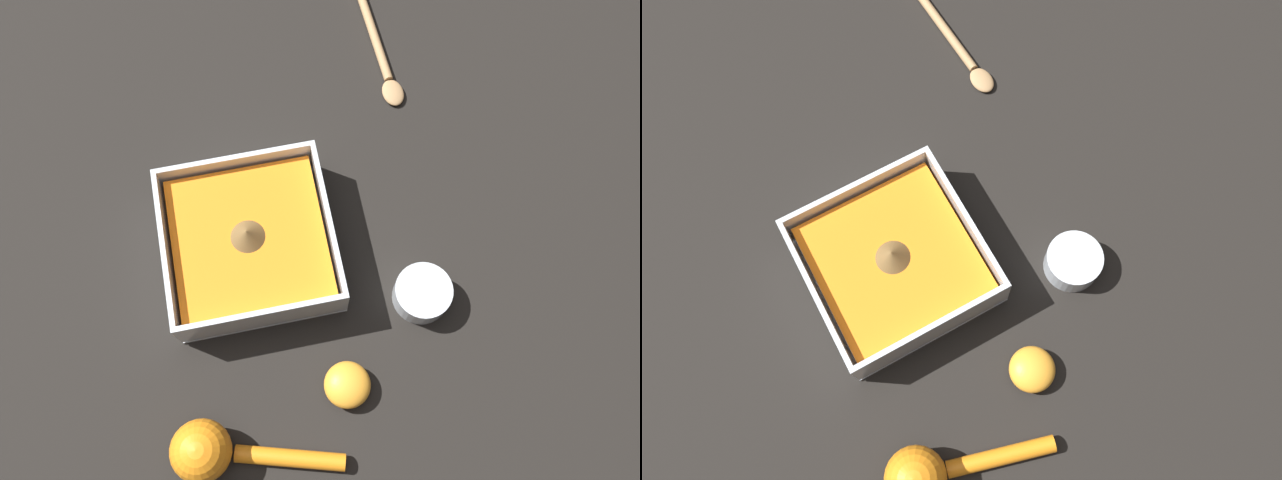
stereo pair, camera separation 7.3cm
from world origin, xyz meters
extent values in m
plane|color=black|center=(0.00, 0.00, 0.00)|extent=(4.00, 4.00, 0.00)
cube|color=silver|center=(-0.01, -0.01, 0.00)|extent=(0.19, 0.19, 0.01)
cube|color=silver|center=(-0.01, 0.09, 0.04)|extent=(0.19, 0.01, 0.06)
cube|color=silver|center=(-0.01, -0.10, 0.04)|extent=(0.19, 0.01, 0.06)
cube|color=silver|center=(0.08, -0.01, 0.04)|extent=(0.01, 0.18, 0.06)
cube|color=silver|center=(-0.11, -0.01, 0.04)|extent=(0.01, 0.18, 0.06)
cube|color=orange|center=(-0.01, -0.01, 0.03)|extent=(0.17, 0.17, 0.04)
cone|color=brown|center=(-0.01, -0.01, 0.06)|extent=(0.04, 0.04, 0.02)
cylinder|color=silver|center=(0.17, -0.11, 0.02)|extent=(0.07, 0.07, 0.03)
cylinder|color=brown|center=(0.17, -0.11, 0.01)|extent=(0.06, 0.06, 0.02)
sphere|color=orange|center=(-0.10, -0.23, 0.03)|extent=(0.07, 0.07, 0.07)
cylinder|color=orange|center=(-0.01, -0.25, 0.01)|extent=(0.12, 0.05, 0.02)
ellipsoid|color=orange|center=(0.07, -0.19, 0.01)|extent=(0.05, 0.05, 0.03)
ellipsoid|color=tan|center=(0.21, 0.17, 0.01)|extent=(0.03, 0.04, 0.01)
cylinder|color=tan|center=(0.20, 0.29, 0.01)|extent=(0.02, 0.19, 0.01)
camera|label=1|loc=(0.02, -0.25, 0.72)|focal=35.00mm
camera|label=2|loc=(-0.05, -0.23, 0.72)|focal=35.00mm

